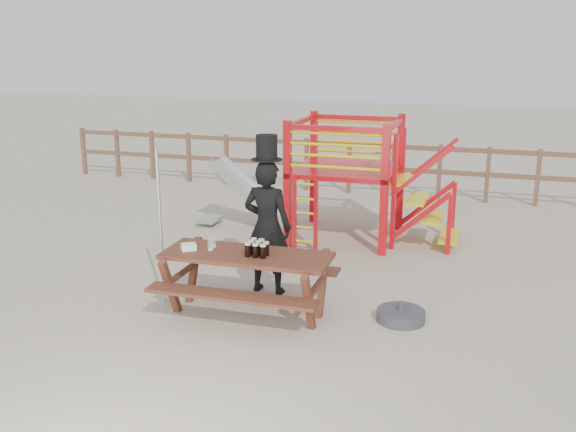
# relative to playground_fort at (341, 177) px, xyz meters

# --- Properties ---
(ground) EXTENTS (60.00, 60.00, 0.00)m
(ground) POSITION_rel_playground_fort_xyz_m (-0.12, -3.58, -1.07)
(ground) COLOR tan
(ground) RESTS_ON ground
(back_fence) EXTENTS (15.09, 0.09, 1.20)m
(back_fence) POSITION_rel_playground_fort_xyz_m (-0.12, 3.42, -0.34)
(back_fence) COLOR brown
(back_fence) RESTS_ON ground
(playground_fort) EXTENTS (4.71, 1.84, 2.10)m
(playground_fort) POSITION_rel_playground_fort_xyz_m (0.00, 0.00, 0.00)
(playground_fort) COLOR red
(playground_fort) RESTS_ON ground
(picnic_table) EXTENTS (2.10, 1.47, 0.80)m
(picnic_table) POSITION_rel_playground_fort_xyz_m (-0.33, -3.63, -0.57)
(picnic_table) COLOR brown
(picnic_table) RESTS_ON ground
(man_with_hat) EXTENTS (0.69, 0.48, 2.15)m
(man_with_hat) POSITION_rel_playground_fort_xyz_m (-0.34, -2.83, -0.11)
(man_with_hat) COLOR black
(man_with_hat) RESTS_ON ground
(metal_pole) EXTENTS (0.04, 0.04, 2.04)m
(metal_pole) POSITION_rel_playground_fort_xyz_m (-1.51, -3.61, -0.05)
(metal_pole) COLOR #B2B2B7
(metal_pole) RESTS_ON ground
(parasol_base) EXTENTS (0.59, 0.59, 0.25)m
(parasol_base) POSITION_rel_playground_fort_xyz_m (1.53, -3.24, -1.00)
(parasol_base) COLOR #37373C
(parasol_base) RESTS_ON ground
(paper_bag) EXTENTS (0.23, 0.22, 0.08)m
(paper_bag) POSITION_rel_playground_fort_xyz_m (-1.06, -3.73, -0.23)
(paper_bag) COLOR white
(paper_bag) RESTS_ON picnic_table
(stout_pints) EXTENTS (0.27, 0.28, 0.17)m
(stout_pints) POSITION_rel_playground_fort_xyz_m (-0.18, -3.65, -0.18)
(stout_pints) COLOR black
(stout_pints) RESTS_ON picnic_table
(empty_glasses) EXTENTS (0.09, 0.19, 0.15)m
(empty_glasses) POSITION_rel_playground_fort_xyz_m (-0.81, -3.59, -0.20)
(empty_glasses) COLOR silver
(empty_glasses) RESTS_ON picnic_table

